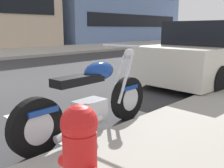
{
  "coord_description": "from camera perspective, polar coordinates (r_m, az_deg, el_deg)",
  "views": [
    {
      "loc": [
        -1.74,
        -6.65,
        1.33
      ],
      "look_at": [
        0.7,
        -4.35,
        0.63
      ],
      "focal_mm": 42.37,
      "sensor_mm": 36.0,
      "label": 1
    }
  ],
  "objects": [
    {
      "name": "parked_car_at_intersection",
      "position": [
        7.28,
        21.25,
        6.08
      ],
      "size": [
        4.61,
        2.0,
        1.5
      ],
      "rotation": [
        0.0,
        0.0,
        -0.05
      ],
      "color": "beige",
      "rests_on": "ground"
    },
    {
      "name": "parked_motorcycle",
      "position": [
        3.35,
        -4.49,
        -3.83
      ],
      "size": [
        2.2,
        0.62,
        1.12
      ],
      "rotation": [
        0.0,
        0.0,
        0.04
      ],
      "color": "black",
      "rests_on": "ground"
    },
    {
      "name": "fire_hydrant",
      "position": [
        1.77,
        -6.9,
        -15.32
      ],
      "size": [
        0.24,
        0.36,
        0.73
      ],
      "color": "red",
      "rests_on": "sidewalk_near_curb"
    },
    {
      "name": "car_opposite_curb",
      "position": [
        25.3,
        19.13,
        9.82
      ],
      "size": [
        4.74,
        2.06,
        1.53
      ],
      "rotation": [
        0.0,
        0.0,
        3.1
      ],
      "color": "black",
      "rests_on": "ground"
    },
    {
      "name": "parking_stall_stripe",
      "position": [
        3.57,
        -14.14,
        -10.38
      ],
      "size": [
        0.12,
        2.2,
        0.01
      ],
      "primitive_type": "cube",
      "color": "silver",
      "rests_on": "ground"
    },
    {
      "name": "sidewalk_far_curb",
      "position": [
        19.36,
        -1.37,
        8.13
      ],
      "size": [
        120.0,
        5.0,
        0.14
      ],
      "primitive_type": "cube",
      "color": "#ADA89E",
      "rests_on": "ground"
    }
  ]
}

